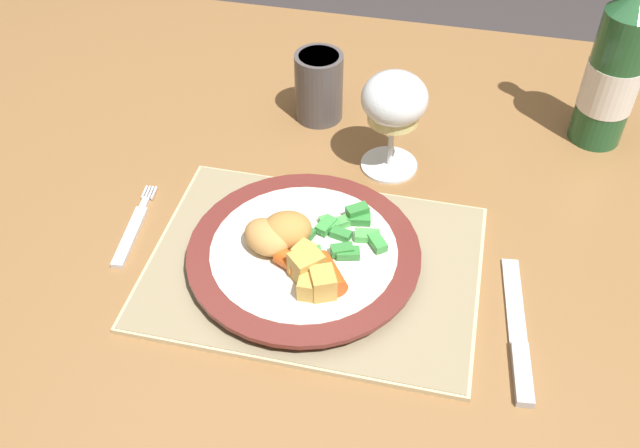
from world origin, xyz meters
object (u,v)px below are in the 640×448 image
(wine_glass, at_px, (394,104))
(bottle, at_px, (616,69))
(dining_table, at_px, (310,241))
(fork, at_px, (133,230))
(dinner_plate, at_px, (304,255))
(drinking_cup, at_px, (319,85))
(table_knife, at_px, (518,340))

(wine_glass, bearing_deg, bottle, 25.14)
(dining_table, relative_size, fork, 11.40)
(dinner_plate, relative_size, wine_glass, 1.89)
(dining_table, distance_m, dinner_plate, 0.15)
(wine_glass, bearing_deg, fork, -145.78)
(bottle, bearing_deg, dining_table, -149.80)
(wine_glass, relative_size, drinking_cup, 1.42)
(table_knife, distance_m, drinking_cup, 0.44)
(fork, height_order, table_knife, table_knife)
(wine_glass, relative_size, bottle, 0.47)
(fork, bearing_deg, dinner_plate, -1.80)
(dining_table, xyz_separation_m, bottle, (0.35, 0.20, 0.19))
(dinner_plate, bearing_deg, table_knife, -12.86)
(dinner_plate, xyz_separation_m, wine_glass, (0.07, 0.19, 0.08))
(fork, height_order, drinking_cup, drinking_cup)
(drinking_cup, bearing_deg, wine_glass, -37.71)
(dining_table, height_order, fork, fork)
(dinner_plate, height_order, table_knife, dinner_plate)
(fork, bearing_deg, table_knife, -7.75)
(table_knife, height_order, wine_glass, wine_glass)
(dining_table, bearing_deg, drinking_cup, 98.91)
(dining_table, height_order, dinner_plate, dinner_plate)
(table_knife, xyz_separation_m, drinking_cup, (-0.28, 0.33, 0.05))
(wine_glass, xyz_separation_m, bottle, (0.26, 0.12, 0.01))
(table_knife, bearing_deg, bottle, 76.32)
(table_knife, distance_m, wine_glass, 0.31)
(dining_table, xyz_separation_m, dinner_plate, (0.02, -0.11, 0.10))
(dinner_plate, relative_size, table_knife, 1.37)
(dining_table, bearing_deg, table_knife, -32.98)
(dinner_plate, height_order, wine_glass, wine_glass)
(dinner_plate, xyz_separation_m, fork, (-0.21, 0.01, -0.01))
(bottle, bearing_deg, drinking_cup, -174.63)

